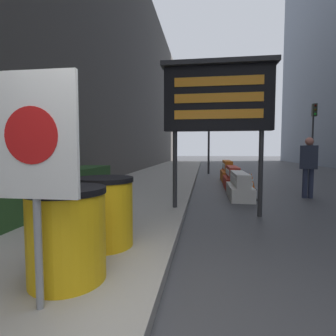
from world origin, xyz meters
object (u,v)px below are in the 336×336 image
Objects in this scene: traffic_cone_mid at (251,182)px; traffic_cone_far at (249,186)px; barrel_drum_middle at (105,211)px; message_board at (218,99)px; barrel_drum_foreground at (67,234)px; traffic_cone_near at (228,170)px; traffic_light_near_curb at (209,122)px; traffic_light_far_side at (314,123)px; jersey_barrier_red_striped at (232,179)px; pedestrian_worker at (309,162)px; jersey_barrier_white at (239,187)px; jersey_barrier_orange_near at (227,172)px; warning_sign at (33,148)px.

traffic_cone_far reaches higher than traffic_cone_mid.
message_board is (1.60, 2.48, 1.93)m from barrel_drum_middle.
barrel_drum_foreground reaches higher than traffic_cone_near.
traffic_light_near_curb is (-1.02, 1.30, 2.73)m from traffic_cone_near.
traffic_light_far_side is at bearing 62.10° from traffic_cone_far.
message_board reaches higher than jersey_barrier_red_striped.
barrel_drum_middle is 1.52× the size of traffic_cone_mid.
traffic_cone_mid is 1.96m from traffic_cone_far.
pedestrian_worker reaches higher than barrel_drum_foreground.
traffic_cone_mid is (0.63, -0.31, -0.06)m from jersey_barrier_red_striped.
jersey_barrier_white is 2.17m from pedestrian_worker.
message_board reaches higher than pedestrian_worker.
traffic_light_near_curb is 0.93× the size of traffic_light_far_side.
traffic_cone_mid is (0.42, -4.81, -0.05)m from traffic_cone_near.
traffic_light_near_curb is (-0.81, 3.47, 2.66)m from jersey_barrier_orange_near.
jersey_barrier_red_striped is at bearing -124.43° from traffic_light_far_side.
barrel_drum_foreground is at bearing -115.96° from traffic_cone_far.
barrel_drum_middle is 1.20× the size of traffic_cone_far.
barrel_drum_foreground is at bearing -96.70° from traffic_light_near_curb.
jersey_barrier_red_striped reaches higher than jersey_barrier_white.
traffic_cone_near is (2.59, 11.20, -0.27)m from barrel_drum_middle.
pedestrian_worker is at bearing 41.40° from message_board.
traffic_cone_mid is 0.79× the size of traffic_cone_far.
jersey_barrier_white is at bearing 70.53° from message_board.
traffic_light_near_curb is at bearing 90.20° from message_board.
message_board is at bearing 67.92° from warning_sign.
traffic_light_far_side is (8.70, 16.86, 2.67)m from barrel_drum_foreground.
traffic_light_near_curb is at bearing 82.87° from barrel_drum_middle.
warning_sign is at bearing -102.74° from jersey_barrier_orange_near.
traffic_cone_near is at bearing -51.66° from traffic_light_near_curb.
traffic_cone_mid is (1.41, 3.91, -2.24)m from message_board.
traffic_light_far_side reaches higher than jersey_barrier_white.
message_board is at bearing 61.37° from pedestrian_worker.
pedestrian_worker reaches higher than jersey_barrier_red_striped.
jersey_barrier_red_striped is 0.39× the size of traffic_light_far_side.
traffic_cone_near is (0.99, 8.72, -2.20)m from message_board.
traffic_light_near_curb is at bearing 97.53° from traffic_cone_far.
pedestrian_worker is (2.02, -4.08, 0.65)m from jersey_barrier_orange_near.
traffic_cone_mid is at bearing 78.81° from traffic_cone_far.
warning_sign is 0.97× the size of jersey_barrier_orange_near.
traffic_cone_mid is (0.63, -2.63, -0.12)m from jersey_barrier_orange_near.
barrel_drum_middle reaches higher than jersey_barrier_orange_near.
traffic_light_far_side is at bearing 25.62° from traffic_light_near_curb.
traffic_light_far_side is at bearing 55.57° from jersey_barrier_red_striped.
jersey_barrier_white is (2.37, 6.12, -1.12)m from warning_sign.
traffic_light_far_side is (6.31, 11.24, 2.94)m from jersey_barrier_white.
traffic_cone_mid is 2.15m from pedestrian_worker.
warning_sign reaches higher than barrel_drum_middle.
barrel_drum_foreground is 0.51× the size of jersey_barrier_white.
warning_sign is 10.79m from jersey_barrier_orange_near.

